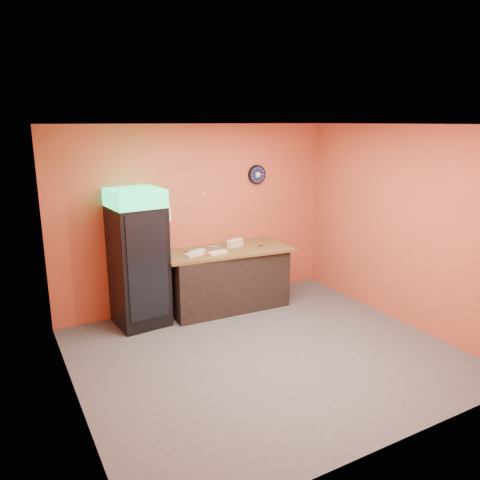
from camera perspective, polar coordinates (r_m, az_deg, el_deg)
floor at (r=6.06m, az=3.11°, el=-13.63°), size 4.50×4.50×0.00m
back_wall at (r=7.27m, az=-5.09°, el=2.85°), size 4.50×0.02×2.80m
left_wall at (r=4.79m, az=-20.24°, el=-4.06°), size 0.02×4.00×2.80m
right_wall at (r=6.97m, az=19.19°, el=1.61°), size 0.02×4.00×2.80m
ceiling at (r=5.35m, az=3.52°, el=13.89°), size 4.50×4.00×0.02m
beverage_cooler at (r=6.66m, az=-12.21°, el=-2.46°), size 0.74×0.75×1.95m
prep_counter at (r=7.29m, az=-1.61°, el=-4.82°), size 1.84×0.88×0.90m
wall_clock at (r=7.62m, az=2.07°, el=7.98°), size 0.31×0.06×0.31m
wall_phone at (r=7.01m, az=-8.96°, el=3.07°), size 0.12×0.11×0.22m
butcher_paper at (r=7.15m, az=-1.64°, el=-1.25°), size 2.03×1.05×0.04m
sub_roll_stack at (r=7.24m, az=-0.61°, el=-0.39°), size 0.29×0.18×0.12m
wrapped_sandwich_left at (r=6.82m, az=-5.58°, el=-1.73°), size 0.30×0.18×0.04m
wrapped_sandwich_mid at (r=6.86m, az=-2.73°, el=-1.56°), size 0.30×0.14×0.04m
wrapped_sandwich_right at (r=6.95m, az=-5.24°, el=-1.42°), size 0.28×0.19×0.04m
kitchen_tool at (r=7.28m, az=-2.56°, el=-0.54°), size 0.07×0.07×0.07m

